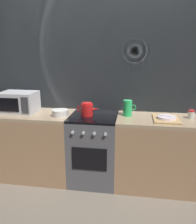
{
  "coord_description": "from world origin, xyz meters",
  "views": [
    {
      "loc": [
        0.48,
        -2.71,
        1.69
      ],
      "look_at": [
        0.06,
        0.0,
        0.95
      ],
      "focal_mm": 36.4,
      "sensor_mm": 36.0,
      "label": 1
    }
  ],
  "objects_px": {
    "microwave": "(19,102)",
    "dish_pile": "(166,118)",
    "stove_unit": "(94,149)",
    "kettle": "(87,109)",
    "spice_jar": "(191,114)",
    "mixing_bowl": "(60,113)",
    "pitcher": "(128,108)"
  },
  "relations": [
    {
      "from": "mixing_bowl",
      "to": "spice_jar",
      "type": "relative_size",
      "value": 1.9
    },
    {
      "from": "mixing_bowl",
      "to": "kettle",
      "type": "bearing_deg",
      "value": 11.98
    },
    {
      "from": "mixing_bowl",
      "to": "dish_pile",
      "type": "distance_m",
      "value": 1.29
    },
    {
      "from": "kettle",
      "to": "pitcher",
      "type": "height_order",
      "value": "pitcher"
    },
    {
      "from": "stove_unit",
      "to": "kettle",
      "type": "bearing_deg",
      "value": -174.36
    },
    {
      "from": "microwave",
      "to": "kettle",
      "type": "relative_size",
      "value": 1.62
    },
    {
      "from": "mixing_bowl",
      "to": "dish_pile",
      "type": "xyz_separation_m",
      "value": [
        1.29,
        0.04,
        -0.02
      ]
    },
    {
      "from": "spice_jar",
      "to": "mixing_bowl",
      "type": "bearing_deg",
      "value": -175.01
    },
    {
      "from": "stove_unit",
      "to": "mixing_bowl",
      "type": "distance_m",
      "value": 0.64
    },
    {
      "from": "stove_unit",
      "to": "pitcher",
      "type": "bearing_deg",
      "value": 8.26
    },
    {
      "from": "kettle",
      "to": "dish_pile",
      "type": "bearing_deg",
      "value": -1.93
    },
    {
      "from": "microwave",
      "to": "pitcher",
      "type": "height_order",
      "value": "microwave"
    },
    {
      "from": "mixing_bowl",
      "to": "pitcher",
      "type": "distance_m",
      "value": 0.85
    },
    {
      "from": "mixing_bowl",
      "to": "spice_jar",
      "type": "distance_m",
      "value": 1.6
    },
    {
      "from": "microwave",
      "to": "mixing_bowl",
      "type": "relative_size",
      "value": 2.3
    },
    {
      "from": "kettle",
      "to": "stove_unit",
      "type": "bearing_deg",
      "value": 5.64
    },
    {
      "from": "stove_unit",
      "to": "microwave",
      "type": "relative_size",
      "value": 1.96
    },
    {
      "from": "stove_unit",
      "to": "dish_pile",
      "type": "relative_size",
      "value": 2.25
    },
    {
      "from": "stove_unit",
      "to": "mixing_bowl",
      "type": "height_order",
      "value": "mixing_bowl"
    },
    {
      "from": "kettle",
      "to": "spice_jar",
      "type": "xyz_separation_m",
      "value": [
        1.26,
        0.07,
        -0.03
      ]
    },
    {
      "from": "kettle",
      "to": "spice_jar",
      "type": "relative_size",
      "value": 2.71
    },
    {
      "from": "mixing_bowl",
      "to": "pitcher",
      "type": "height_order",
      "value": "pitcher"
    },
    {
      "from": "kettle",
      "to": "microwave",
      "type": "bearing_deg",
      "value": 177.76
    },
    {
      "from": "kettle",
      "to": "spice_jar",
      "type": "bearing_deg",
      "value": 3.13
    },
    {
      "from": "pitcher",
      "to": "stove_unit",
      "type": "bearing_deg",
      "value": -171.74
    },
    {
      "from": "stove_unit",
      "to": "spice_jar",
      "type": "relative_size",
      "value": 8.57
    },
    {
      "from": "microwave",
      "to": "dish_pile",
      "type": "distance_m",
      "value": 1.89
    },
    {
      "from": "dish_pile",
      "to": "pitcher",
      "type": "bearing_deg",
      "value": 167.47
    },
    {
      "from": "dish_pile",
      "to": "spice_jar",
      "type": "relative_size",
      "value": 3.81
    },
    {
      "from": "stove_unit",
      "to": "microwave",
      "type": "xyz_separation_m",
      "value": [
        -1.01,
        0.03,
        0.59
      ]
    },
    {
      "from": "dish_pile",
      "to": "stove_unit",
      "type": "bearing_deg",
      "value": 177.38
    },
    {
      "from": "mixing_bowl",
      "to": "dish_pile",
      "type": "height_order",
      "value": "mixing_bowl"
    }
  ]
}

